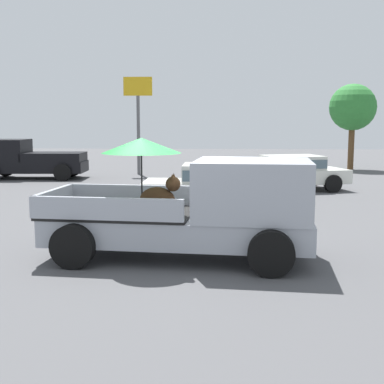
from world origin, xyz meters
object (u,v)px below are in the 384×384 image
Objects in this scene: parked_sedan_near at (216,183)px; motel_sign at (138,106)px; parked_sedan_far at (291,171)px; pickup_truck_main at (202,208)px; pickup_truck_red at (28,160)px.

motel_sign reaches higher than parked_sedan_near.
parked_sedan_far is at bearing -40.26° from motel_sign.
parked_sedan_near is 4.98m from parked_sedan_far.
parked_sedan_near and parked_sedan_far have the same top height.
motel_sign is at bearing -68.06° from parked_sedan_near.
pickup_truck_main is 16.29m from motel_sign.
pickup_truck_main is 1.06× the size of pickup_truck_red.
motel_sign is at bearing 108.42° from pickup_truck_main.
motel_sign is (-3.90, 9.79, 2.63)m from parked_sedan_near.
pickup_truck_main is 10.47m from parked_sedan_far.
parked_sedan_near is at bearing 39.85° from parked_sedan_far.
motel_sign is (-6.71, 5.68, 2.63)m from parked_sedan_far.
pickup_truck_red is 5.82m from motel_sign.
pickup_truck_main is at bearing 88.01° from parked_sedan_near.
parked_sedan_near is 0.90× the size of motel_sign.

